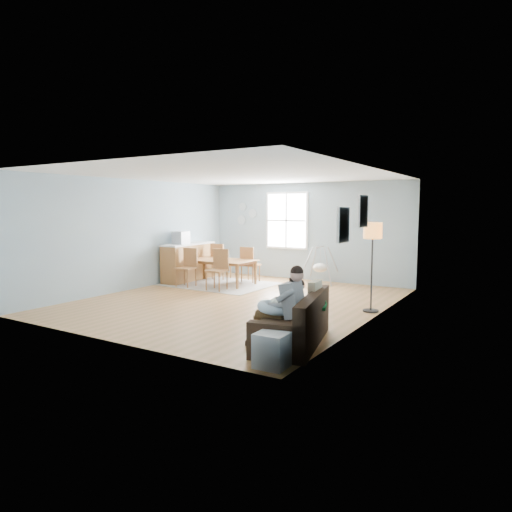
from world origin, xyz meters
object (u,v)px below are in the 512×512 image
Objects in this scene: chair_nw at (220,259)px; baby_swing at (320,267)px; chair_sw at (188,264)px; counter at (189,262)px; monitor at (181,238)px; sofa at (296,326)px; toddler at (294,299)px; chair_ne at (249,262)px; storage_cube at (271,350)px; floor_lamp at (373,238)px; chair_se at (219,267)px; dining_table at (219,272)px; father at (283,304)px.

baby_swing is at bearing 17.78° from chair_nw.
counter is at bearing 129.03° from chair_sw.
sofa is at bearing -33.53° from monitor.
toddler is at bearing -70.60° from baby_swing.
chair_sw reaches higher than chair_ne.
counter is (-5.20, 3.77, 0.26)m from sofa.
toddler reaches higher than storage_cube.
floor_lamp is 3.92× the size of storage_cube.
floor_lamp is 3.53m from baby_swing.
chair_se is at bearing 174.56° from floor_lamp.
storage_cube is (-0.11, -3.72, -1.21)m from floor_lamp.
toddler is 6.15m from chair_nw.
chair_ne is (0.50, 0.67, 0.23)m from dining_table.
chair_sw is at bearing 147.36° from toddler.
baby_swing is at bearing 109.92° from sofa.
sofa is at bearing -55.42° from toddler.
chair_se reaches higher than toddler.
toddler is 6.05m from monitor.
storage_cube is 7.25m from chair_nw.
counter is (-5.39, 4.84, 0.31)m from storage_cube.
chair_se is 1.71m from monitor.
chair_ne is at bearing 129.48° from sofa.
baby_swing reaches higher than chair_ne.
storage_cube is at bearing -41.89° from counter.
father reaches higher than chair_nw.
toddler is at bearing -50.35° from chair_ne.
dining_table is at bearing -126.77° from chair_ne.
counter is at bearing 144.62° from toddler.
dining_table is at bearing -3.61° from counter.
storage_cube is 7.05m from monitor.
toddler reaches higher than dining_table.
chair_sw is (-4.55, 3.32, -0.08)m from father.
chair_ne is (0.98, -0.00, -0.03)m from chair_nw.
chair_se is at bearing -25.29° from counter.
father reaches higher than chair_sw.
chair_se is at bearing -91.08° from chair_ne.
floor_lamp reaches higher than chair_nw.
chair_ne is (-3.79, 5.43, 0.33)m from storage_cube.
sofa is 1.08m from storage_cube.
dining_table is at bearing 125.12° from chair_se.
monitor reaches higher than storage_cube.
baby_swing is at bearing 39.12° from chair_sw.
dining_table is 0.87m from chair_nw.
toddler is at bearing 103.73° from storage_cube.
toddler is (-0.06, 0.44, -0.01)m from father.
baby_swing reaches higher than sofa.
monitor is at bearing -150.94° from baby_swing.
chair_nw is at bearing 131.26° from storage_cube.
toddler reaches higher than sofa.
chair_se is (-3.63, 3.03, 0.31)m from sofa.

